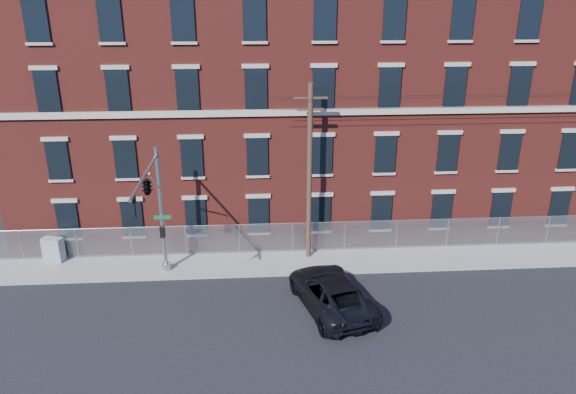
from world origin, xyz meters
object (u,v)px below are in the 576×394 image
(pickup_truck, at_px, (331,292))
(utility_cabinet, at_px, (53,249))
(traffic_signal_mast, at_px, (151,195))
(utility_pole_near, at_px, (310,171))

(pickup_truck, height_order, utility_cabinet, pickup_truck)
(traffic_signal_mast, relative_size, pickup_truck, 1.15)
(utility_pole_near, bearing_deg, traffic_signal_mast, -156.86)
(utility_pole_near, distance_m, pickup_truck, 6.96)
(pickup_truck, bearing_deg, utility_cabinet, -35.64)
(traffic_signal_mast, bearing_deg, pickup_truck, -12.34)
(utility_cabinet, bearing_deg, traffic_signal_mast, -14.80)
(utility_cabinet, bearing_deg, pickup_truck, -5.13)
(utility_pole_near, height_order, pickup_truck, utility_pole_near)
(traffic_signal_mast, height_order, utility_pole_near, utility_pole_near)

